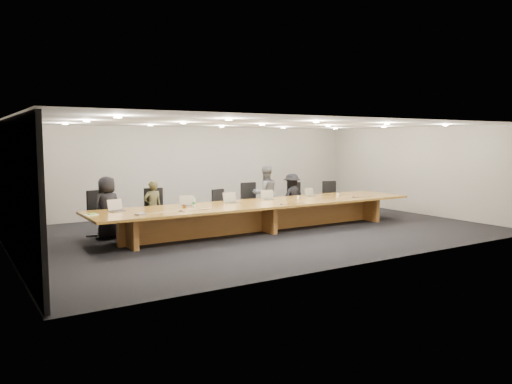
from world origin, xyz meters
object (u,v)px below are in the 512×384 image
Objects in this scene: amber_mug at (184,206)px; chair_far_right at (331,198)px; person_b at (153,207)px; laptop_c at (232,198)px; chair_mid_left at (223,207)px; person_a at (107,207)px; person_d at (292,196)px; paper_cup_near at (298,197)px; mic_left at (181,211)px; chair_right at (297,200)px; water_bottle at (194,203)px; chair_far_left at (102,213)px; paper_cup_far at (338,194)px; laptop_e at (312,192)px; conference_table at (262,211)px; chair_left at (155,210)px; laptop_b at (187,201)px; person_c at (265,194)px; laptop_d at (268,195)px; laptop_a at (118,205)px; chair_mid_right at (252,202)px; av_box at (141,214)px; mic_center at (281,204)px; mic_right at (353,197)px.

chair_far_right is at bearing 11.80° from amber_mug.
person_b is 2.03m from laptop_c.
chair_mid_left is 3.23m from person_a.
paper_cup_near is at bearing 56.29° from person_d.
person_a is 1.96m from mic_left.
chair_right reaches higher than water_bottle.
laptop_c is (3.06, -1.04, 0.31)m from chair_far_left.
person_a is 4.15× the size of laptop_c.
chair_mid_left is at bearing -159.33° from chair_far_right.
paper_cup_far is at bearing -0.84° from laptop_c.
chair_far_left is 3.67× the size of laptop_e.
water_bottle is at bearing -155.74° from chair_right.
conference_table is at bearing -139.92° from chair_far_right.
paper_cup_near is at bearing 159.19° from person_b.
chair_mid_left is (-0.50, 1.22, -0.00)m from conference_table.
chair_left reaches higher than paper_cup_far.
person_b reaches higher than laptop_b.
person_c is 4.69× the size of laptop_d.
person_d reaches higher than chair_left.
laptop_a is (-4.63, -0.93, 0.08)m from person_c.
chair_far_left is at bearing -12.51° from person_b.
amber_mug is 0.80× the size of mic_left.
chair_mid_right reaches higher than laptop_d.
paper_cup_near is at bearing 0.49° from amber_mug.
chair_far_right is at bearing 35.22° from laptop_d.
laptop_c reaches higher than paper_cup_far.
chair_far_left is 5.94m from chair_right.
chair_right is 1.49m from paper_cup_near.
mic_left is at bearing -172.13° from paper_cup_near.
chair_left is 1.60m from mic_left.
paper_cup_near is 4.73m from av_box.
laptop_d is 3.21× the size of mic_center.
conference_table is 0.73m from laptop_d.
person_c reaches higher than mic_center.
mic_center is (2.17, -0.94, -0.12)m from laptop_b.
chair_mid_left is at bearing 48.22° from laptop_b.
conference_table is at bearing 28.10° from person_d.
mic_left is 5.27m from mic_right.
laptop_d is at bearing -30.77° from chair_far_left.
chair_mid_left is 0.75× the size of person_d.
laptop_e is at bearing 6.17° from water_bottle.
chair_far_left is at bearing 162.16° from chair_mid_left.
chair_far_left is at bearing -160.72° from chair_far_right.
laptop_e is (1.52, -0.00, -0.01)m from laptop_d.
laptop_d is at bearing 159.96° from mic_right.
paper_cup_near reaches higher than mic_left.
laptop_c is 1.44m from amber_mug.
conference_table is 24.72× the size of laptop_a.
laptop_a reaches higher than laptop_d.
paper_cup_near is at bearing -132.62° from chair_far_right.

